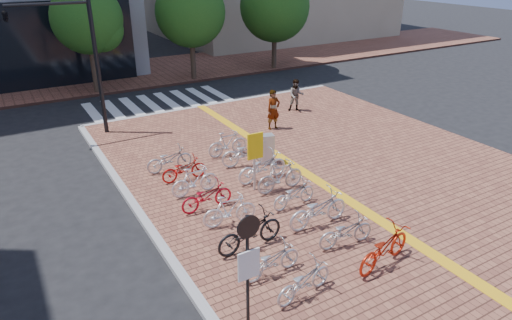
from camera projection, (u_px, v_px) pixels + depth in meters
ground at (305, 228)px, 13.40m from camera, size 120.00×120.00×0.00m
tactile_strip at (508, 302)px, 10.32m from camera, size 0.40×34.00×0.01m
kerb_north at (218, 104)px, 24.18m from camera, size 14.00×0.25×0.15m
far_sidewalk at (117, 76)px, 29.88m from camera, size 70.00×8.00×0.15m
crosswalk at (160, 103)px, 24.63m from camera, size 7.50×4.00×0.01m
street_trees at (207, 13)px, 27.76m from camera, size 16.20×4.60×6.35m
bike_0 at (304, 281)px, 10.35m from camera, size 1.69×0.81×0.85m
bike_1 at (272, 260)px, 11.05m from camera, size 1.62×0.62×0.84m
bike_2 at (250, 231)px, 12.04m from camera, size 2.02×0.83×1.04m
bike_3 at (230, 210)px, 13.09m from camera, size 1.66×0.67×0.97m
bike_4 at (207, 196)px, 13.94m from camera, size 1.70×0.63×0.89m
bike_5 at (195, 181)px, 14.79m from camera, size 1.64×0.50×0.98m
bike_6 at (184, 169)px, 15.76m from camera, size 1.61×0.60×0.84m
bike_7 at (169, 159)px, 16.44m from camera, size 1.71×0.61×0.90m
bike_8 at (384, 248)px, 11.37m from camera, size 2.06×1.06×1.03m
bike_9 at (346, 231)px, 12.19m from camera, size 1.71×0.76×0.87m
bike_10 at (318, 209)px, 13.07m from camera, size 1.99×0.70×1.05m
bike_11 at (294, 194)px, 14.11m from camera, size 1.64×0.70×0.84m
bike_12 at (280, 176)px, 14.99m from camera, size 1.76×0.51×1.06m
bike_13 at (262, 167)px, 15.71m from camera, size 1.99×0.81×1.03m
bike_14 at (247, 152)px, 16.83m from camera, size 2.07×1.04×1.04m
bike_15 at (228, 144)px, 17.67m from camera, size 1.65×0.48×0.99m
pedestrian_a at (273, 110)px, 20.25m from camera, size 0.66×0.44×1.79m
pedestrian_b at (296, 95)px, 22.63m from camera, size 0.98×0.91×1.60m
utility_box at (267, 149)px, 17.01m from camera, size 0.59×0.49×1.13m
yellow_sign at (255, 151)px, 14.67m from camera, size 0.55×0.13×2.03m
notice_sign at (248, 258)px, 9.03m from camera, size 0.50×0.11×2.69m
traffic_light_pole at (57, 39)px, 17.88m from camera, size 3.24×1.25×6.03m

